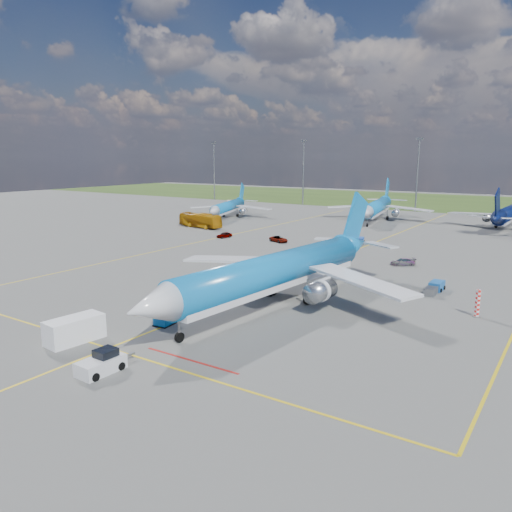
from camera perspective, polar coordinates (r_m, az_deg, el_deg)
The scene contains 18 objects.
ground at distance 61.62m, azimuth -2.12°, elevation -4.71°, with size 400.00×400.00×0.00m, color #575754.
grass_strip at distance 201.82m, azimuth 23.62°, elevation 5.54°, with size 400.00×80.00×0.01m, color #2D4719.
taxiway_lines at distance 84.96m, azimuth 8.91°, elevation -0.36°, with size 60.25×160.00×0.02m.
floodlight_masts at distance 160.06m, azimuth 24.96°, elevation 8.69°, with size 202.20×0.50×22.70m.
warning_post at distance 58.84m, azimuth 23.99°, elevation -4.97°, with size 0.50×0.50×3.00m, color red.
bg_jet_nw at distance 141.73m, azimuth -3.17°, elevation 4.41°, with size 25.57×33.56×8.79m, color #0D70BC, non-canonical shape.
bg_jet_nnw at distance 138.78m, azimuth 13.59°, elevation 3.96°, with size 30.38×39.87×10.44m, color #0D70BC, non-canonical shape.
bg_jet_n at distance 136.25m, azimuth 26.93°, elevation 2.92°, with size 29.61×38.87×10.18m, color #06103A, non-canonical shape.
main_airliner at distance 58.29m, azimuth 2.16°, elevation -5.65°, with size 34.21×44.89×11.76m, color #0D70BC, non-canonical shape.
pushback_tug at distance 42.68m, azimuth -17.20°, elevation -11.64°, with size 2.09×5.35×1.80m.
uld_container at distance 52.41m, azimuth -10.43°, elevation -6.95°, with size 1.49×1.86×1.49m, color #0B569D.
service_van at distance 49.88m, azimuth -20.03°, elevation -7.92°, with size 2.32×5.28×2.32m, color white.
apron_bus at distance 122.29m, azimuth -6.40°, elevation 4.07°, with size 2.91×12.42×3.46m, color #BF7B0B.
service_car_a at distance 106.33m, azimuth -3.65°, elevation 2.42°, with size 1.42×3.53×1.20m, color #999999.
service_car_b at distance 100.79m, azimuth 2.61°, elevation 1.94°, with size 1.98×4.29×1.19m, color #999999.
service_car_c at distance 82.56m, azimuth 16.43°, elevation -0.64°, with size 1.59×3.91×1.13m, color #999999.
baggage_tug_w at distance 67.76m, azimuth 19.74°, elevation -3.43°, with size 1.51×5.18×1.16m.
baggage_tug_c at distance 100.70m, azimuth 11.76°, elevation 1.66°, with size 2.81×5.22×1.13m.
Camera 1 is at (34.54, -48.11, 17.01)m, focal length 35.00 mm.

